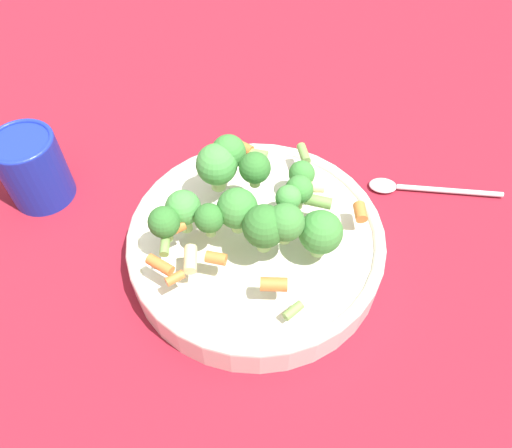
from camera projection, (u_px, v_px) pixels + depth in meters
name	position (u px, v px, depth m)	size (l,w,h in m)	color
ground_plane	(256.00, 255.00, 0.59)	(3.00, 3.00, 0.00)	maroon
bowl	(256.00, 243.00, 0.57)	(0.29, 0.29, 0.05)	silver
pasta_salad	(250.00, 201.00, 0.52)	(0.24, 0.25, 0.08)	#8CB766
cup	(33.00, 168.00, 0.61)	(0.08, 0.08, 0.09)	#192DAD
spoon	(410.00, 188.00, 0.65)	(0.10, 0.16, 0.01)	silver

